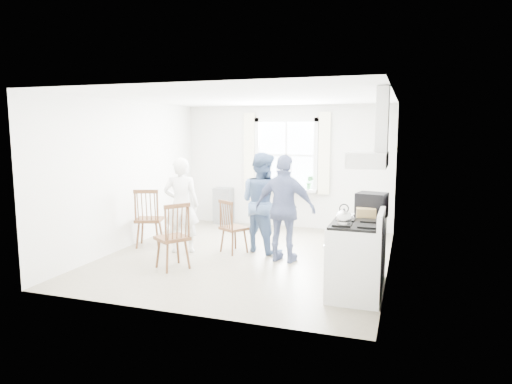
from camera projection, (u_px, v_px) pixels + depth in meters
name	position (u px, v px, depth m)	size (l,w,h in m)	color
room_shell	(247.00, 179.00, 7.43)	(4.62, 5.12, 2.64)	gray
window_assembly	(286.00, 159.00, 9.70)	(1.88, 0.24, 1.70)	white
range_hood	(373.00, 146.00, 5.42)	(0.45, 0.76, 0.94)	silver
shelf_unit	(223.00, 206.00, 10.18)	(0.40, 0.30, 0.80)	slate
gas_stove	(356.00, 260.00, 5.67)	(0.68, 0.76, 1.12)	white
kettle	(344.00, 218.00, 5.47)	(0.19, 0.19, 0.26)	silver
low_cabinet	(366.00, 249.00, 6.31)	(0.50, 0.55, 0.90)	silver
stereo_stack	(372.00, 205.00, 6.22)	(0.44, 0.41, 0.34)	black
cardboard_box	(366.00, 214.00, 6.04)	(0.25, 0.18, 0.16)	#A5884F
windsor_chair_a	(147.00, 212.00, 8.06)	(0.57, 0.56, 1.07)	#4A2B17
windsor_chair_b	(229.00, 221.00, 7.70)	(0.53, 0.53, 0.93)	#4A2B17
windsor_chair_c	(175.00, 229.00, 6.77)	(0.59, 0.59, 1.03)	#4A2B17
person_left	(181.00, 205.00, 7.76)	(0.59, 0.59, 1.63)	white
person_mid	(262.00, 202.00, 7.82)	(0.83, 0.83, 1.71)	#4C658D
person_right	(285.00, 209.00, 7.19)	(1.00, 1.00, 1.71)	navy
potted_plant	(309.00, 183.00, 9.52)	(0.16, 0.16, 0.29)	#316E38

